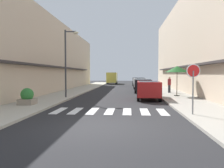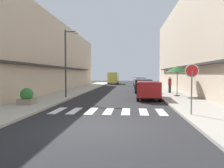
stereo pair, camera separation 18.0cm
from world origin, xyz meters
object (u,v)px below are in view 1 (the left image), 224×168
Objects in this scene: parked_car_distant at (138,81)px; planter_corner at (27,97)px; parked_car_near at (148,88)px; cafe_umbrella at (177,69)px; street_lamp at (68,56)px; delivery_van at (112,77)px; round_street_sign at (193,76)px; pedestrian_walking_near at (169,84)px; parked_car_far at (140,82)px; parked_car_mid at (143,84)px.

parked_car_distant is 4.32× the size of planter_corner.
cafe_umbrella reaches higher than parked_car_near.
street_lamp is 2.11× the size of cafe_umbrella.
delivery_van is 0.97× the size of street_lamp.
pedestrian_walking_near is (1.12, 12.40, -0.97)m from round_street_sign.
parked_car_far is 0.83× the size of delivery_van.
parked_car_distant is at bearing 90.00° from parked_car_mid.
parked_car_distant is 14.09m from pedestrian_walking_near.
cafe_umbrella is at bearing -173.12° from pedestrian_walking_near.
parked_car_far is at bearing 103.52° from cafe_umbrella.
street_lamp is (-1.58, -27.75, 2.10)m from delivery_van.
parked_car_far is at bearing -90.00° from parked_car_distant.
pedestrian_walking_near reaches higher than planter_corner.
parked_car_distant is at bearing 90.00° from parked_car_far.
parked_car_distant is 24.86m from planter_corner.
parked_car_far is 2.70× the size of pedestrian_walking_near.
delivery_van is 5.20× the size of planter_corner.
parked_car_far is at bearing 24.30° from pedestrian_walking_near.
pedestrian_walking_near is at bearing -79.30° from parked_car_distant.
parked_car_near is at bearing -90.00° from parked_car_far.
planter_corner is at bearing -114.51° from parked_car_far.
pedestrian_walking_near reaches higher than parked_car_distant.
street_lamp is 5.35× the size of planter_corner.
parked_car_distant is 10.10m from delivery_van.
parked_car_mid is 0.77× the size of street_lamp.
delivery_van is at bearing 24.57° from pedestrian_walking_near.
pedestrian_walking_near is at bearing -71.51° from parked_car_far.
delivery_van is 32.41m from planter_corner.
parked_car_mid is 5.60m from cafe_umbrella.
delivery_van is at bearing 100.59° from round_street_sign.
delivery_van reaches higher than parked_car_distant.
parked_car_mid is 0.96× the size of parked_car_distant.
round_street_sign is 1.46× the size of pedestrian_walking_near.
parked_car_far reaches higher than planter_corner.
delivery_van is at bearing 120.02° from parked_car_distant.
cafe_umbrella reaches higher than delivery_van.
parked_car_mid is at bearing 54.12° from planter_corner.
parked_car_distant is at bearing -59.98° from delivery_van.
parked_car_far is at bearing -71.11° from delivery_van.
parked_car_mid is 6.48m from parked_car_far.
parked_car_distant is at bearing 70.79° from street_lamp.
pedestrian_walking_near is (9.24, 5.17, -2.52)m from street_lamp.
parked_car_mid is at bearing 96.20° from round_street_sign.
street_lamp reaches higher than planter_corner.
street_lamp is 9.54m from cafe_umbrella.
street_lamp is at bearing -168.72° from cafe_umbrella.
parked_car_near reaches higher than planter_corner.
parked_car_near is 28.40m from delivery_van.
delivery_van reaches higher than parked_car_far.
pedestrian_walking_near is at bearing -27.34° from parked_car_mid.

